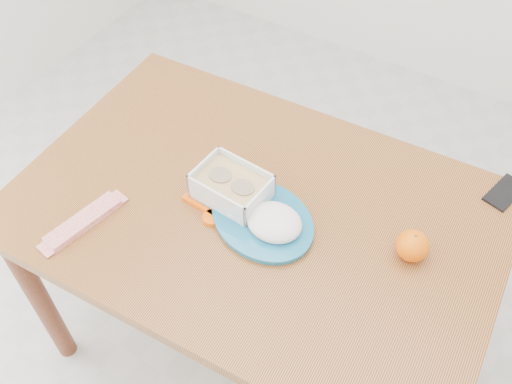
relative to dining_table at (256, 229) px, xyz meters
The scene contains 7 objects.
ground 0.66m from the dining_table, 139.35° to the left, with size 3.50×3.50×0.00m, color #B7B7B2.
dining_table is the anchor object (origin of this frame).
food_container 0.15m from the dining_table, behind, with size 0.22×0.17×0.09m.
orange_fruit 0.42m from the dining_table, ahead, with size 0.08×0.08×0.08m, color #FF4E05.
rice_plate 0.14m from the dining_table, 35.76° to the right, with size 0.36×0.36×0.08m.
candy_bar 0.45m from the dining_table, 141.75° to the right, with size 0.21×0.05×0.02m, color red.
smartphone 0.67m from the dining_table, 35.21° to the left, with size 0.06×0.13×0.01m, color black.
Camera 1 is at (0.49, -0.81, 1.90)m, focal length 40.00 mm.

